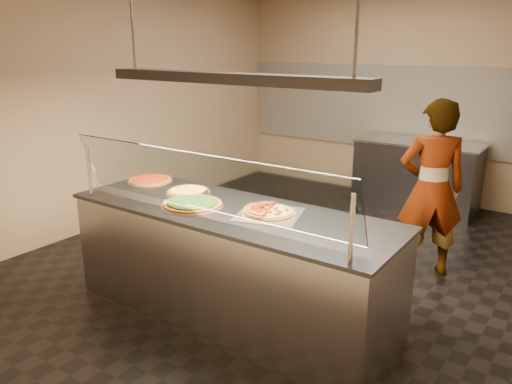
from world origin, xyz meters
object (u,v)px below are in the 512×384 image
Objects in this scene: half_pizza_pepperoni at (259,208)px; heat_lamp_housing at (228,78)px; pizza_spinach at (192,204)px; pizza_spatula at (194,189)px; prep_table at (417,175)px; perforated_tray at (269,214)px; sneeze_guard at (201,183)px; serving_counter at (231,262)px; pizza_cheese at (189,191)px; pizza_tomato at (151,179)px; half_pizza_sausage at (280,213)px; worker at (432,189)px.

half_pizza_pepperoni is 1.01m from heat_lamp_housing.
heat_lamp_housing is (0.31, 0.11, 1.00)m from pizza_spinach.
pizza_spatula is 0.17× the size of prep_table.
perforated_tray is 0.36× the size of prep_table.
prep_table is at bearing 85.33° from sneeze_guard.
half_pizza_pepperoni is (-0.09, 0.00, 0.03)m from perforated_tray.
sneeze_guard is (0.00, -0.34, 0.76)m from serving_counter.
perforated_tray is at bearing 11.64° from heat_lamp_housing.
pizza_cheese is 0.57m from pizza_tomato.
half_pizza_sausage is at bearing -4.79° from pizza_cheese.
worker is (2.23, 1.51, -0.08)m from pizza_tomato.
heat_lamp_housing is (0.58, -0.15, 1.01)m from pizza_cheese.
perforated_tray is 1.84m from worker.
serving_counter is 1.09× the size of sneeze_guard.
half_pizza_pepperoni is at bearing 16.22° from heat_lamp_housing.
perforated_tray is 0.92m from pizza_cheese.
pizza_cheese is at bearing -104.34° from prep_table.
half_pizza_pepperoni is 1.02× the size of pizza_tomato.
prep_table is at bearing 89.90° from perforated_tray.
pizza_spinach is 0.22× the size of heat_lamp_housing.
pizza_cheese is 3.74m from prep_table.
pizza_spatula reaches higher than pizza_tomato.
pizza_tomato is 2.69m from worker.
pizza_tomato is at bearing 175.25° from pizza_spatula.
pizza_spatula is at bearing 12.66° from worker.
half_pizza_sausage is 0.85× the size of pizza_spinach.
serving_counter and prep_table have the same top height.
heat_lamp_housing is (-1.08, -1.74, 1.09)m from worker.
pizza_cheese is at bearing 174.74° from perforated_tray.
serving_counter is 0.55m from half_pizza_pepperoni.
pizza_spatula is 2.25m from worker.
sneeze_guard reaches higher than perforated_tray.
perforated_tray is 1.40× the size of pizza_tomato.
half_pizza_sausage reaches higher than perforated_tray.
pizza_spatula is at bearing 161.46° from heat_lamp_housing.
pizza_spinach is at bearing -160.83° from serving_counter.
worker is at bearing 58.09° from heat_lamp_housing.
serving_counter is at bearing -18.54° from pizza_spatula.
heat_lamp_housing reaches higher than serving_counter.
serving_counter is 0.58m from perforated_tray.
sneeze_guard is at bearing -119.50° from half_pizza_pepperoni.
pizza_cheese is at bearing 175.21° from half_pizza_sausage.
serving_counter is 1.61× the size of worker.
half_pizza_sausage is at bearing -6.02° from pizza_tomato.
worker is (1.08, 1.74, 0.40)m from serving_counter.
worker is (1.08, 2.08, -0.36)m from sneeze_guard.
half_pizza_pepperoni is 0.19× the size of heat_lamp_housing.
worker is (0.66, 1.67, -0.09)m from half_pizza_sausage.
pizza_spinach is at bearing -162.09° from half_pizza_pepperoni.
pizza_spinach is at bearing -21.97° from pizza_tomato.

